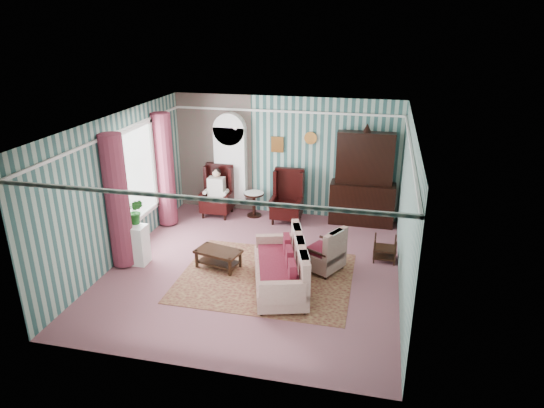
% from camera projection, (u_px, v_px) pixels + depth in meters
% --- Properties ---
extents(floor, '(6.00, 6.00, 0.00)m').
position_uv_depth(floor, '(255.00, 268.00, 9.51)').
color(floor, '#93565B').
rests_on(floor, ground).
extents(room_shell, '(5.53, 6.02, 2.91)m').
position_uv_depth(room_shell, '(224.00, 166.00, 9.08)').
color(room_shell, '#35605D').
rests_on(room_shell, ground).
extents(bookcase, '(0.80, 0.28, 2.24)m').
position_uv_depth(bookcase, '(231.00, 168.00, 11.97)').
color(bookcase, white).
rests_on(bookcase, floor).
extents(dresser_hutch, '(1.50, 0.56, 2.36)m').
position_uv_depth(dresser_hutch, '(364.00, 176.00, 11.16)').
color(dresser_hutch, black).
rests_on(dresser_hutch, floor).
extents(wingback_left, '(0.76, 0.80, 1.25)m').
position_uv_depth(wingback_left, '(217.00, 191.00, 11.85)').
color(wingback_left, black).
rests_on(wingback_left, floor).
extents(wingback_right, '(0.76, 0.80, 1.25)m').
position_uv_depth(wingback_right, '(287.00, 197.00, 11.48)').
color(wingback_right, black).
rests_on(wingback_right, floor).
extents(seated_woman, '(0.44, 0.40, 1.18)m').
position_uv_depth(seated_woman, '(217.00, 193.00, 11.86)').
color(seated_woman, silver).
rests_on(seated_woman, floor).
extents(round_side_table, '(0.50, 0.50, 0.60)m').
position_uv_depth(round_side_table, '(254.00, 204.00, 11.91)').
color(round_side_table, black).
rests_on(round_side_table, floor).
extents(nest_table, '(0.45, 0.38, 0.54)m').
position_uv_depth(nest_table, '(385.00, 248.00, 9.72)').
color(nest_table, black).
rests_on(nest_table, floor).
extents(plant_stand, '(0.55, 0.35, 0.80)m').
position_uv_depth(plant_stand, '(134.00, 244.00, 9.59)').
color(plant_stand, silver).
rests_on(plant_stand, floor).
extents(rug, '(3.20, 2.60, 0.01)m').
position_uv_depth(rug, '(266.00, 277.00, 9.17)').
color(rug, '#461B17').
rests_on(rug, floor).
extents(sofa, '(1.51, 2.15, 1.06)m').
position_uv_depth(sofa, '(280.00, 262.00, 8.62)').
color(sofa, beige).
rests_on(sofa, floor).
extents(floral_armchair, '(1.09, 1.05, 1.08)m').
position_uv_depth(floral_armchair, '(323.00, 245.00, 9.27)').
color(floral_armchair, '#C2B696').
rests_on(floral_armchair, floor).
extents(coffee_table, '(0.95, 0.68, 0.37)m').
position_uv_depth(coffee_table, '(218.00, 259.00, 9.47)').
color(coffee_table, black).
rests_on(coffee_table, floor).
extents(potted_plant_a, '(0.47, 0.43, 0.45)m').
position_uv_depth(potted_plant_a, '(122.00, 217.00, 9.28)').
color(potted_plant_a, '#174A17').
rests_on(potted_plant_a, plant_stand).
extents(potted_plant_b, '(0.33, 0.29, 0.52)m').
position_uv_depth(potted_plant_b, '(136.00, 212.00, 9.45)').
color(potted_plant_b, '#19511D').
rests_on(potted_plant_b, plant_stand).
extents(potted_plant_c, '(0.28, 0.28, 0.42)m').
position_uv_depth(potted_plant_c, '(127.00, 215.00, 9.43)').
color(potted_plant_c, '#1A541C').
rests_on(potted_plant_c, plant_stand).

